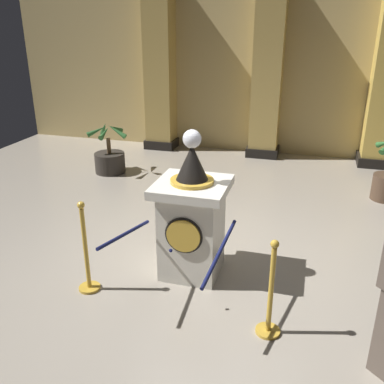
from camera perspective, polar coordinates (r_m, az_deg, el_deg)
The scene contains 9 objects.
ground_plane at distance 5.42m, azimuth 2.94°, elevation -9.35°, with size 12.10×12.10×0.00m, color #9E9384.
back_wall at distance 9.75m, azimuth 10.43°, elevation 16.52°, with size 12.10×0.16×3.91m, color tan.
pedestal_clock at distance 4.90m, azimuth -0.01°, elevation -3.72°, with size 0.81×0.81×1.75m.
stanchion_near at distance 4.86m, azimuth -13.94°, elevation -8.80°, with size 0.24×0.24×1.07m.
stanchion_far at distance 4.20m, azimuth 10.42°, elevation -14.31°, with size 0.24×0.24×1.01m.
velvet_rope at distance 4.21m, azimuth -2.89°, elevation -6.80°, with size 1.13×1.11×0.22m.
column_left at distance 10.00m, azimuth -4.26°, elevation 16.41°, with size 0.73×0.73×3.75m.
column_centre_rear at distance 9.45m, azimuth 10.17°, elevation 15.82°, with size 0.72×0.72×3.75m.
potted_palm_left at distance 8.61m, azimuth -10.98°, elevation 4.43°, with size 0.78×0.79×1.04m.
Camera 1 is at (1.01, -4.52, 2.81)m, focal length 39.77 mm.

